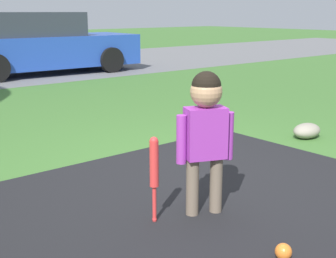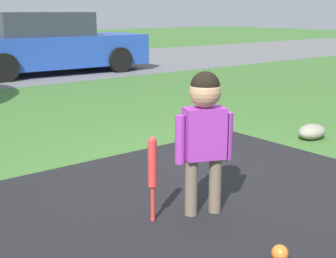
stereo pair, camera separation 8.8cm
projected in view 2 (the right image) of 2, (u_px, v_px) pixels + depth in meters
name	position (u px, v px, depth m)	size (l,w,h in m)	color
ground_plane	(196.00, 179.00, 4.04)	(60.00, 60.00, 0.00)	#3D6B2D
child	(204.00, 124.00, 3.19)	(0.39, 0.25, 1.02)	#6B5B4C
baseball_bat	(152.00, 167.00, 3.12)	(0.06, 0.06, 0.61)	red
sports_ball	(280.00, 253.00, 2.70)	(0.10, 0.10, 0.10)	orange
parked_car	(49.00, 45.00, 10.77)	(4.42, 1.99, 1.39)	#2347AD
edging_rock	(312.00, 132.00, 5.28)	(0.37, 0.26, 0.17)	gray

